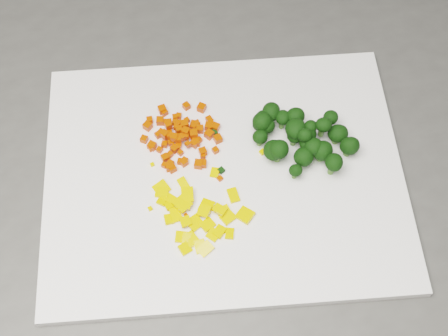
{
  "coord_description": "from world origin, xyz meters",
  "views": [
    {
      "loc": [
        -0.34,
        -0.47,
        1.56
      ],
      "look_at": [
        -0.35,
        -0.12,
        0.92
      ],
      "focal_mm": 50.0,
      "sensor_mm": 36.0,
      "label": 1
    }
  ],
  "objects_px": {
    "pepper_pile": "(198,207)",
    "broccoli_pile": "(305,131)",
    "cutting_board": "(224,174)",
    "carrot_pile": "(182,132)",
    "counter_block": "(227,271)"
  },
  "relations": [
    {
      "from": "pepper_pile",
      "to": "broccoli_pile",
      "type": "height_order",
      "value": "broccoli_pile"
    },
    {
      "from": "pepper_pile",
      "to": "cutting_board",
      "type": "bearing_deg",
      "value": 60.5
    },
    {
      "from": "carrot_pile",
      "to": "broccoli_pile",
      "type": "relative_size",
      "value": 0.83
    },
    {
      "from": "cutting_board",
      "to": "broccoli_pile",
      "type": "relative_size",
      "value": 3.75
    },
    {
      "from": "pepper_pile",
      "to": "broccoli_pile",
      "type": "bearing_deg",
      "value": 36.75
    },
    {
      "from": "pepper_pile",
      "to": "counter_block",
      "type": "bearing_deg",
      "value": 69.51
    },
    {
      "from": "carrot_pile",
      "to": "pepper_pile",
      "type": "relative_size",
      "value": 0.86
    },
    {
      "from": "cutting_board",
      "to": "pepper_pile",
      "type": "xyz_separation_m",
      "value": [
        -0.03,
        -0.05,
        0.01
      ]
    },
    {
      "from": "counter_block",
      "to": "broccoli_pile",
      "type": "bearing_deg",
      "value": 1.77
    },
    {
      "from": "cutting_board",
      "to": "carrot_pile",
      "type": "height_order",
      "value": "carrot_pile"
    },
    {
      "from": "counter_block",
      "to": "cutting_board",
      "type": "relative_size",
      "value": 2.25
    },
    {
      "from": "carrot_pile",
      "to": "broccoli_pile",
      "type": "distance_m",
      "value": 0.15
    },
    {
      "from": "carrot_pile",
      "to": "pepper_pile",
      "type": "xyz_separation_m",
      "value": [
        0.02,
        -0.1,
        -0.01
      ]
    },
    {
      "from": "carrot_pile",
      "to": "broccoli_pile",
      "type": "height_order",
      "value": "broccoli_pile"
    },
    {
      "from": "counter_block",
      "to": "carrot_pile",
      "type": "relative_size",
      "value": 10.13
    }
  ]
}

